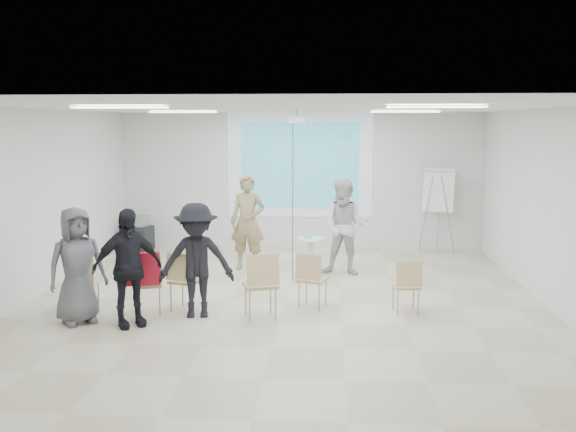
# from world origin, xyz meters

# --- Properties ---
(floor) EXTENTS (8.00, 9.00, 0.10)m
(floor) POSITION_xyz_m (0.00, 0.00, -0.05)
(floor) COLOR beige
(floor) RESTS_ON ground
(ceiling) EXTENTS (8.00, 9.00, 0.10)m
(ceiling) POSITION_xyz_m (0.00, 0.00, 3.05)
(ceiling) COLOR white
(ceiling) RESTS_ON wall_back
(wall_back) EXTENTS (8.00, 0.10, 3.00)m
(wall_back) POSITION_xyz_m (0.00, 4.55, 1.50)
(wall_back) COLOR silver
(wall_back) RESTS_ON floor
(wall_left) EXTENTS (0.10, 9.00, 3.00)m
(wall_left) POSITION_xyz_m (-4.05, 0.00, 1.50)
(wall_left) COLOR silver
(wall_left) RESTS_ON floor
(wall_right) EXTENTS (0.10, 9.00, 3.00)m
(wall_right) POSITION_xyz_m (4.05, 0.00, 1.50)
(wall_right) COLOR silver
(wall_right) RESTS_ON floor
(projection_halo) EXTENTS (3.20, 0.01, 2.30)m
(projection_halo) POSITION_xyz_m (0.00, 4.49, 1.85)
(projection_halo) COLOR silver
(projection_halo) RESTS_ON wall_back
(projection_image) EXTENTS (2.60, 0.01, 1.90)m
(projection_image) POSITION_xyz_m (0.00, 4.47, 1.85)
(projection_image) COLOR teal
(projection_image) RESTS_ON wall_back
(pedestal_table) EXTENTS (0.65, 0.65, 0.67)m
(pedestal_table) POSITION_xyz_m (0.33, 2.11, 0.37)
(pedestal_table) COLOR silver
(pedestal_table) RESTS_ON floor
(player_left) EXTENTS (0.79, 0.57, 2.07)m
(player_left) POSITION_xyz_m (-0.87, 2.28, 1.03)
(player_left) COLOR tan
(player_left) RESTS_ON floor
(player_right) EXTENTS (1.07, 0.92, 1.97)m
(player_right) POSITION_xyz_m (0.97, 1.97, 0.98)
(player_right) COLOR silver
(player_right) RESTS_ON floor
(controller_left) EXTENTS (0.05, 0.13, 0.04)m
(controller_left) POSITION_xyz_m (-0.69, 2.53, 1.36)
(controller_left) COLOR silver
(controller_left) RESTS_ON player_left
(controller_right) EXTENTS (0.06, 0.12, 0.04)m
(controller_right) POSITION_xyz_m (0.79, 2.22, 1.33)
(controller_right) COLOR white
(controller_right) RESTS_ON player_right
(chair_far_left) EXTENTS (0.42, 0.45, 0.81)m
(chair_far_left) POSITION_xyz_m (-2.93, -0.67, 0.48)
(chair_far_left) COLOR tan
(chair_far_left) RESTS_ON floor
(chair_left_mid) EXTENTS (0.52, 0.54, 0.88)m
(chair_left_mid) POSITION_xyz_m (-1.93, -0.78, 0.52)
(chair_left_mid) COLOR tan
(chair_left_mid) RESTS_ON floor
(chair_left_inner) EXTENTS (0.53, 0.55, 0.90)m
(chair_left_inner) POSITION_xyz_m (-1.45, -0.57, 0.53)
(chair_left_inner) COLOR tan
(chair_left_inner) RESTS_ON floor
(chair_center) EXTENTS (0.58, 0.60, 0.98)m
(chair_center) POSITION_xyz_m (-0.26, -0.90, 0.58)
(chair_center) COLOR tan
(chair_center) RESTS_ON floor
(chair_right_inner) EXTENTS (0.50, 0.52, 0.85)m
(chair_right_inner) POSITION_xyz_m (0.42, -0.26, 0.50)
(chair_right_inner) COLOR tan
(chair_right_inner) RESTS_ON floor
(chair_right_far) EXTENTS (0.42, 0.45, 0.80)m
(chair_right_far) POSITION_xyz_m (1.83, -0.47, 0.48)
(chair_right_far) COLOR tan
(chair_right_far) RESTS_ON floor
(red_jacket) EXTENTS (0.50, 0.24, 0.47)m
(red_jacket) POSITION_xyz_m (-1.95, -0.93, 0.72)
(red_jacket) COLOR #A51426
(red_jacket) RESTS_ON chair_left_mid
(laptop) EXTENTS (0.38, 0.32, 0.03)m
(laptop) POSITION_xyz_m (-1.42, -0.48, 0.48)
(laptop) COLOR black
(laptop) RESTS_ON chair_left_inner
(audience_left) EXTENTS (1.27, 1.17, 1.88)m
(audience_left) POSITION_xyz_m (-2.05, -1.29, 0.94)
(audience_left) COLOR black
(audience_left) RESTS_ON floor
(audience_mid) EXTENTS (1.29, 0.83, 1.87)m
(audience_mid) POSITION_xyz_m (-1.20, -0.79, 0.94)
(audience_mid) COLOR black
(audience_mid) RESTS_ON floor
(audience_outer) EXTENTS (1.06, 1.02, 1.83)m
(audience_outer) POSITION_xyz_m (-2.80, -1.19, 0.91)
(audience_outer) COLOR slate
(audience_outer) RESTS_ON floor
(flipchart_easel) EXTENTS (0.74, 0.59, 1.81)m
(flipchart_easel) POSITION_xyz_m (2.99, 4.16, 1.33)
(flipchart_easel) COLOR gray
(flipchart_easel) RESTS_ON floor
(av_cart) EXTENTS (0.61, 0.54, 0.78)m
(av_cart) POSITION_xyz_m (-3.47, 3.85, 0.36)
(av_cart) COLOR black
(av_cart) RESTS_ON floor
(ceiling_projector) EXTENTS (0.30, 0.25, 3.00)m
(ceiling_projector) POSITION_xyz_m (0.10, 1.49, 2.69)
(ceiling_projector) COLOR white
(ceiling_projector) RESTS_ON ceiling
(fluor_panel_nw) EXTENTS (1.20, 0.30, 0.02)m
(fluor_panel_nw) POSITION_xyz_m (-2.00, 2.00, 2.97)
(fluor_panel_nw) COLOR white
(fluor_panel_nw) RESTS_ON ceiling
(fluor_panel_ne) EXTENTS (1.20, 0.30, 0.02)m
(fluor_panel_ne) POSITION_xyz_m (2.00, 2.00, 2.97)
(fluor_panel_ne) COLOR white
(fluor_panel_ne) RESTS_ON ceiling
(fluor_panel_sw) EXTENTS (1.20, 0.30, 0.02)m
(fluor_panel_sw) POSITION_xyz_m (-2.00, -1.50, 2.97)
(fluor_panel_sw) COLOR white
(fluor_panel_sw) RESTS_ON ceiling
(fluor_panel_se) EXTENTS (1.20, 0.30, 0.02)m
(fluor_panel_se) POSITION_xyz_m (2.00, -1.50, 2.97)
(fluor_panel_se) COLOR white
(fluor_panel_se) RESTS_ON ceiling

